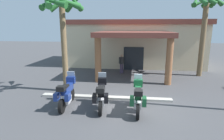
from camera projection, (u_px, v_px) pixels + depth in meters
ground_plane at (132, 106)px, 9.40m from camera, size 80.00×80.00×0.00m
motel_building at (134, 42)px, 19.91m from camera, size 13.60×11.52×4.53m
motorcycle_blue at (67, 93)px, 9.21m from camera, size 0.71×2.21×1.61m
motorcycle_black at (101, 95)px, 9.00m from camera, size 0.74×2.21×1.61m
motorcycle_green at (138, 97)px, 8.65m from camera, size 0.71×2.21×1.61m
pedestrian at (122, 62)px, 15.89m from camera, size 0.45×0.34×1.64m
palm_tree_roadside at (62, 16)px, 10.59m from camera, size 2.53×2.57×5.89m
palm_tree_near_portico at (205, 16)px, 14.22m from camera, size 2.33×2.36×6.46m
curb_strip at (105, 97)px, 10.39m from camera, size 7.22×0.36×0.12m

